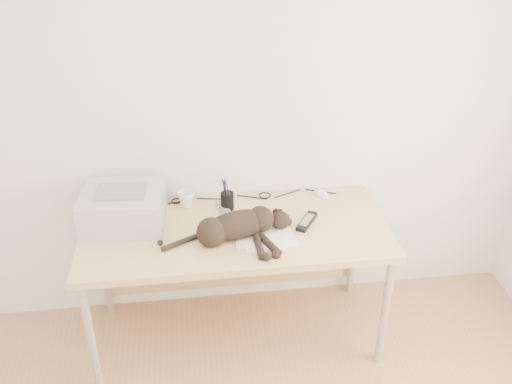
{
  "coord_description": "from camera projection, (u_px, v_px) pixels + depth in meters",
  "views": [
    {
      "loc": [
        -0.21,
        -1.06,
        2.39
      ],
      "look_at": [
        0.1,
        1.34,
        0.98
      ],
      "focal_mm": 40.0,
      "sensor_mm": 36.0,
      "label": 1
    }
  ],
  "objects": [
    {
      "name": "mug",
      "position": [
        186.0,
        199.0,
        3.13
      ],
      "size": [
        0.12,
        0.12,
        0.09
      ],
      "primitive_type": "imported",
      "rotation": [
        0.0,
        0.0,
        0.41
      ],
      "color": "white",
      "rests_on": "desk"
    },
    {
      "name": "printer",
      "position": [
        123.0,
        208.0,
        2.95
      ],
      "size": [
        0.44,
        0.38,
        0.2
      ],
      "color": "#A1A1A6",
      "rests_on": "desk"
    },
    {
      "name": "remote_grey",
      "position": [
        225.0,
        211.0,
        3.08
      ],
      "size": [
        0.09,
        0.2,
        0.02
      ],
      "primitive_type": "cube",
      "rotation": [
        0.0,
        0.0,
        0.21
      ],
      "color": "gray",
      "rests_on": "desk"
    },
    {
      "name": "papers",
      "position": [
        266.0,
        238.0,
        2.87
      ],
      "size": [
        0.31,
        0.23,
        0.01
      ],
      "color": "white",
      "rests_on": "desk"
    },
    {
      "name": "mouse",
      "position": [
        322.0,
        192.0,
        3.24
      ],
      "size": [
        0.11,
        0.13,
        0.04
      ],
      "primitive_type": "ellipsoid",
      "rotation": [
        0.0,
        0.0,
        0.44
      ],
      "color": "white",
      "rests_on": "desk"
    },
    {
      "name": "desk",
      "position": [
        234.0,
        240.0,
        3.09
      ],
      "size": [
        1.6,
        0.7,
        0.74
      ],
      "color": "tan",
      "rests_on": "floor"
    },
    {
      "name": "remote_black",
      "position": [
        307.0,
        222.0,
        2.99
      ],
      "size": [
        0.15,
        0.19,
        0.02
      ],
      "primitive_type": "cube",
      "rotation": [
        0.0,
        0.0,
        -0.58
      ],
      "color": "black",
      "rests_on": "desk"
    },
    {
      "name": "cat",
      "position": [
        235.0,
        227.0,
        2.85
      ],
      "size": [
        0.68,
        0.33,
        0.15
      ],
      "rotation": [
        0.0,
        0.0,
        0.24
      ],
      "color": "black",
      "rests_on": "desk"
    },
    {
      "name": "cable_tangle",
      "position": [
        230.0,
        198.0,
        3.22
      ],
      "size": [
        1.36,
        0.07,
        0.01
      ],
      "primitive_type": null,
      "color": "black",
      "rests_on": "desk"
    },
    {
      "name": "pen_cup",
      "position": [
        227.0,
        201.0,
        3.1
      ],
      "size": [
        0.07,
        0.07,
        0.18
      ],
      "color": "black",
      "rests_on": "desk"
    },
    {
      "name": "wall_back",
      "position": [
        227.0,
        102.0,
        2.98
      ],
      "size": [
        3.5,
        0.0,
        3.5
      ],
      "primitive_type": "plane",
      "rotation": [
        1.57,
        0.0,
        0.0
      ],
      "color": "silver",
      "rests_on": "floor"
    }
  ]
}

